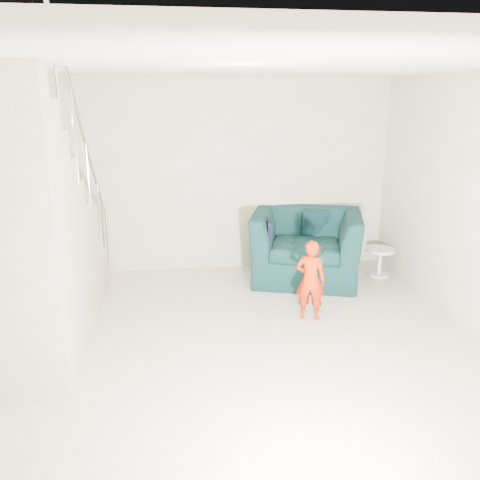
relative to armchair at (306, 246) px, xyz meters
name	(u,v)px	position (x,y,z in m)	size (l,w,h in m)	color
floor	(241,359)	(-1.19, -2.12, -0.47)	(5.50, 5.50, 0.00)	tan
ceiling	(242,64)	(-1.19, -2.12, 2.23)	(5.50, 5.50, 0.00)	silver
back_wall	(215,176)	(-1.19, 0.63, 0.88)	(5.00, 5.00, 0.00)	#A59B86
front_wall	(342,399)	(-1.19, -4.87, 0.88)	(5.00, 5.00, 0.00)	#A59B86
armchair	(306,246)	(0.00, 0.00, 0.00)	(1.44, 1.26, 0.93)	black
toddler	(310,280)	(-0.29, -1.30, -0.01)	(0.34, 0.22, 0.92)	#961E04
side_table	(380,257)	(1.06, -0.05, -0.20)	(0.40, 0.40, 0.40)	silver
staircase	(29,257)	(-3.19, -1.57, 0.48)	(1.02, 3.03, 3.62)	#ADA089
cushion	(314,223)	(0.20, 0.31, 0.25)	(0.36, 0.10, 0.35)	black
throw	(266,241)	(-0.58, -0.09, 0.12)	(0.06, 0.56, 0.63)	black
phone	(322,251)	(-0.19, -1.32, 0.34)	(0.02, 0.05, 0.10)	black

